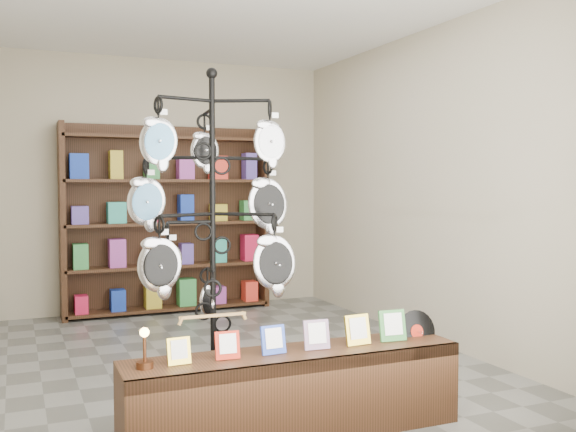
# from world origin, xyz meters

# --- Properties ---
(ground) EXTENTS (5.00, 5.00, 0.00)m
(ground) POSITION_xyz_m (0.00, 0.00, 0.00)
(ground) COLOR slate
(ground) RESTS_ON ground
(room_envelope) EXTENTS (5.00, 5.00, 5.00)m
(room_envelope) POSITION_xyz_m (0.00, 0.00, 1.85)
(room_envelope) COLOR #AEA38C
(room_envelope) RESTS_ON ground
(display_tree) EXTENTS (1.17, 1.06, 2.28)m
(display_tree) POSITION_xyz_m (-0.46, -1.11, 1.32)
(display_tree) COLOR black
(display_tree) RESTS_ON ground
(front_shelf) EXTENTS (2.09, 0.45, 0.74)m
(front_shelf) POSITION_xyz_m (-0.12, -1.71, 0.26)
(front_shelf) COLOR black
(front_shelf) RESTS_ON ground
(back_shelving) EXTENTS (2.42, 0.36, 2.20)m
(back_shelving) POSITION_xyz_m (0.00, 2.30, 1.03)
(back_shelving) COLOR black
(back_shelving) RESTS_ON ground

